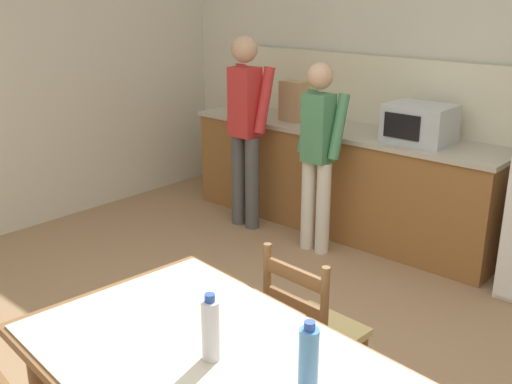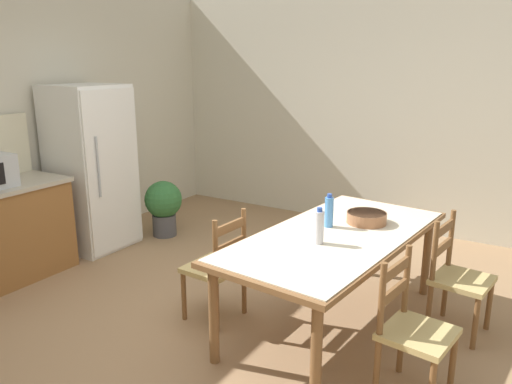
% 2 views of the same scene
% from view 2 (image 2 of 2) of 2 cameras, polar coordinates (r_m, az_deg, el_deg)
% --- Properties ---
extents(ground_plane, '(8.32, 8.32, 0.00)m').
position_cam_2_polar(ground_plane, '(4.06, -5.60, -15.53)').
color(ground_plane, '#9E7A56').
extents(wall_right, '(0.12, 5.20, 2.90)m').
position_cam_2_polar(wall_right, '(6.43, 11.94, 9.22)').
color(wall_right, beige).
rests_on(wall_right, ground).
extents(refrigerator, '(0.74, 0.73, 1.80)m').
position_cam_2_polar(refrigerator, '(5.76, -18.27, 2.62)').
color(refrigerator, white).
rests_on(refrigerator, ground).
extents(dining_table, '(2.22, 1.21, 0.76)m').
position_cam_2_polar(dining_table, '(3.90, 9.10, -5.68)').
color(dining_table, brown).
rests_on(dining_table, ground).
extents(bottle_near_centre, '(0.07, 0.07, 0.27)m').
position_cam_2_polar(bottle_near_centre, '(3.61, 7.23, -3.98)').
color(bottle_near_centre, silver).
rests_on(bottle_near_centre, dining_table).
extents(bottle_off_centre, '(0.07, 0.07, 0.27)m').
position_cam_2_polar(bottle_off_centre, '(3.98, 8.34, -2.23)').
color(bottle_off_centre, '#4C8ED6').
rests_on(bottle_off_centre, dining_table).
extents(serving_bowl, '(0.32, 0.32, 0.09)m').
position_cam_2_polar(serving_bowl, '(4.14, 12.53, -2.81)').
color(serving_bowl, '#9E6642').
rests_on(serving_bowl, dining_table).
extents(chair_side_far_left, '(0.44, 0.42, 0.91)m').
position_cam_2_polar(chair_side_far_left, '(4.04, -4.43, -8.57)').
color(chair_side_far_left, brown).
rests_on(chair_side_far_left, ground).
extents(chair_side_near_right, '(0.47, 0.45, 0.91)m').
position_cam_2_polar(chair_side_near_right, '(4.15, 22.03, -9.04)').
color(chair_side_near_right, brown).
rests_on(chair_side_near_right, ground).
extents(chair_side_near_left, '(0.47, 0.45, 0.91)m').
position_cam_2_polar(chair_side_near_left, '(3.32, 17.42, -14.81)').
color(chair_side_near_left, brown).
rests_on(chair_side_near_left, ground).
extents(potted_plant, '(0.44, 0.44, 0.67)m').
position_cam_2_polar(potted_plant, '(6.02, -10.53, -1.40)').
color(potted_plant, '#4C4C51').
rests_on(potted_plant, ground).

